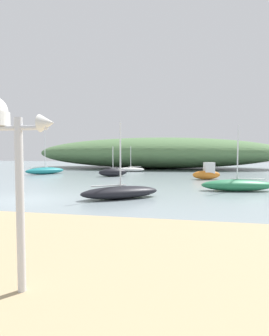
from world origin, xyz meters
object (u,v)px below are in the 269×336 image
Objects in this scene: sailboat_near_shore at (45,171)px; sailboat_far_right at (113,172)px; sailboat_east_reach at (120,192)px; motorboat_mid_channel at (207,173)px; sailboat_far_left at (237,185)px; sailboat_by_sandbar at (131,169)px.

sailboat_far_right is (8.07, -1.38, 0.03)m from sailboat_near_shore.
motorboat_mid_channel is at bearing 66.73° from sailboat_east_reach.
sailboat_far_left is at bearing 33.48° from sailboat_east_reach.
sailboat_near_shore reaches higher than sailboat_far_left.
sailboat_near_shore is at bearing 171.28° from motorboat_mid_channel.
sailboat_near_shore is at bearing 151.93° from sailboat_far_left.
sailboat_far_right is 7.24m from sailboat_by_sandbar.
sailboat_near_shore is 1.08× the size of sailboat_far_left.
sailboat_by_sandbar reaches higher than motorboat_mid_channel.
sailboat_far_left is at bearing -28.07° from sailboat_near_shore.
sailboat_far_right is 0.66× the size of sailboat_far_left.
sailboat_near_shore is at bearing 131.12° from sailboat_east_reach.
sailboat_far_left is (10.04, -15.61, 0.08)m from sailboat_by_sandbar.
sailboat_far_right reaches higher than motorboat_mid_channel.
sailboat_east_reach reaches higher than motorboat_mid_channel.
sailboat_far_left is (1.36, -7.16, -0.19)m from motorboat_mid_channel.
sailboat_by_sandbar is 0.80× the size of sailboat_far_left.
sailboat_by_sandbar is at bearing 101.02° from sailboat_east_reach.
sailboat_near_shore is 18.39m from sailboat_east_reach.
sailboat_east_reach is 12.26m from motorboat_mid_channel.
sailboat_by_sandbar is 18.56m from sailboat_far_left.
sailboat_far_left reaches higher than sailboat_east_reach.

